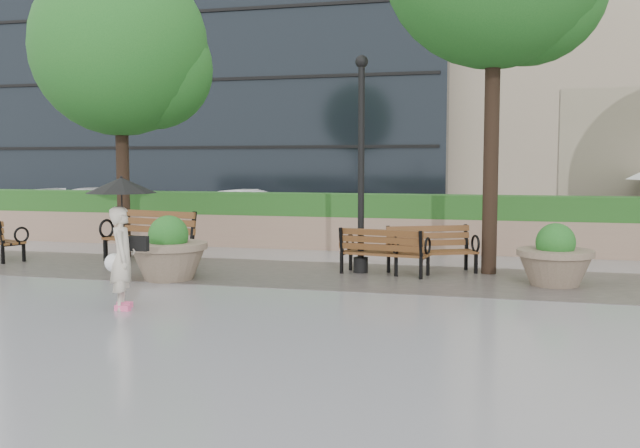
% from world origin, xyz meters
% --- Properties ---
extents(ground, '(100.00, 100.00, 0.00)m').
position_xyz_m(ground, '(0.00, 0.00, 0.00)').
color(ground, gray).
rests_on(ground, ground).
extents(cobble_strip, '(28.00, 3.20, 0.01)m').
position_xyz_m(cobble_strip, '(0.00, 3.00, 0.01)').
color(cobble_strip, '#383330').
rests_on(cobble_strip, ground).
extents(hedge_wall, '(24.00, 0.80, 1.35)m').
position_xyz_m(hedge_wall, '(0.00, 7.00, 0.66)').
color(hedge_wall, '#93755F').
rests_on(hedge_wall, ground).
extents(asphalt_street, '(40.00, 7.00, 0.00)m').
position_xyz_m(asphalt_street, '(0.00, 11.00, 0.00)').
color(asphalt_street, black).
rests_on(asphalt_street, ground).
extents(bench_1, '(2.14, 1.28, 1.08)m').
position_xyz_m(bench_1, '(-4.04, 3.63, 0.32)').
color(bench_1, brown).
rests_on(bench_1, ground).
extents(bench_2, '(1.72, 0.92, 0.88)m').
position_xyz_m(bench_2, '(1.02, 3.28, 0.26)').
color(bench_2, brown).
rests_on(bench_2, ground).
extents(bench_3, '(1.77, 1.33, 0.89)m').
position_xyz_m(bench_3, '(1.86, 3.70, 0.27)').
color(bench_3, brown).
rests_on(bench_3, ground).
extents(planter_left, '(1.39, 1.39, 1.16)m').
position_xyz_m(planter_left, '(-2.65, 1.77, 0.45)').
color(planter_left, '#7F6B56').
rests_on(planter_left, ground).
extents(planter_right, '(1.29, 1.29, 1.08)m').
position_xyz_m(planter_right, '(4.04, 2.88, 0.42)').
color(planter_right, '#7F6B56').
rests_on(planter_right, ground).
extents(lamppost, '(0.28, 0.28, 4.10)m').
position_xyz_m(lamppost, '(0.54, 3.43, 1.81)').
color(lamppost, black).
rests_on(lamppost, ground).
extents(tree_0, '(3.85, 3.82, 6.50)m').
position_xyz_m(tree_0, '(-4.84, 4.36, 4.47)').
color(tree_0, black).
rests_on(tree_0, ground).
extents(car_left, '(4.70, 2.25, 1.32)m').
position_xyz_m(car_left, '(-8.75, 10.03, 0.66)').
color(car_left, silver).
rests_on(car_left, ground).
extents(car_right, '(3.99, 1.50, 1.30)m').
position_xyz_m(car_right, '(-3.98, 9.78, 0.65)').
color(car_right, silver).
rests_on(car_right, ground).
extents(pedestrian, '(1.03, 1.03, 1.89)m').
position_xyz_m(pedestrian, '(-2.13, -0.69, 1.15)').
color(pedestrian, beige).
rests_on(pedestrian, ground).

